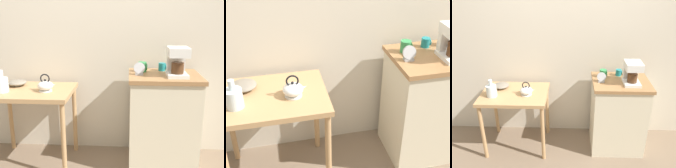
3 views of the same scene
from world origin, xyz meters
The scene contains 12 objects.
ground_plane centered at (0.00, 0.00, 0.00)m, with size 8.00×8.00×0.00m, color #7A6651.
back_wall centered at (0.10, 0.40, 1.40)m, with size 4.40×0.10×2.80m, color beige.
wooden_table centered at (-0.61, -0.02, 0.66)m, with size 0.79×0.60×0.76m.
kitchen_counter centered at (0.64, 0.02, 0.46)m, with size 0.66×0.54×0.92m.
bowl_stoneware centered at (-0.80, 0.10, 0.80)m, with size 0.18×0.18×0.06m.
teakettle centered at (-0.46, -0.06, 0.82)m, with size 0.18×0.14×0.17m.
glass_carafe_vase centered at (-0.85, -0.11, 0.84)m, with size 0.12×0.12×0.21m.
coffee_maker centered at (0.74, -0.04, 1.06)m, with size 0.18×0.22×0.26m.
mug_tall_green centered at (0.44, 0.12, 0.97)m, with size 0.09×0.08×0.09m.
mug_small_cream centered at (0.80, 0.17, 0.96)m, with size 0.09×0.08×0.08m.
mug_dark_teal centered at (0.63, 0.17, 0.96)m, with size 0.07×0.07×0.08m.
table_clock centered at (0.41, -0.02, 0.97)m, with size 0.10×0.05×0.11m.
Camera 3 is at (0.06, -2.55, 2.10)m, focal length 38.89 mm.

